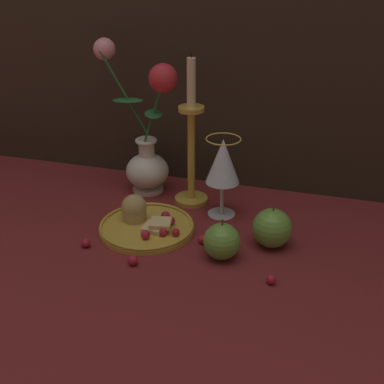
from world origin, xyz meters
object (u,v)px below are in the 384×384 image
object	(u,v)px
wine_glass	(223,164)
candlestick	(191,148)
plate_with_pastries	(144,222)
apple_beside_vase	(222,241)
vase	(146,143)
apple_near_glass	(272,228)

from	to	relation	value
wine_glass	candlestick	world-z (taller)	candlestick
plate_with_pastries	wine_glass	distance (m)	0.21
candlestick	wine_glass	bearing A→B (deg)	-26.72
apple_beside_vase	plate_with_pastries	bearing A→B (deg)	161.61
vase	apple_near_glass	size ratio (longest dim) A/B	3.88
candlestick	apple_beside_vase	xyz separation A→B (m)	(0.12, -0.21, -0.10)
vase	candlestick	xyz separation A→B (m)	(0.12, -0.03, 0.01)
wine_glass	apple_near_glass	distance (m)	0.18
vase	wine_glass	bearing A→B (deg)	-18.55
candlestick	apple_near_glass	bearing A→B (deg)	-33.95
apple_beside_vase	apple_near_glass	bearing A→B (deg)	39.89
vase	candlestick	distance (m)	0.12
candlestick	plate_with_pastries	bearing A→B (deg)	-111.01
apple_beside_vase	apple_near_glass	size ratio (longest dim) A/B	0.91
plate_with_pastries	apple_near_glass	size ratio (longest dim) A/B	2.20
vase	plate_with_pastries	world-z (taller)	vase
vase	apple_beside_vase	xyz separation A→B (m)	(0.24, -0.24, -0.09)
plate_with_pastries	wine_glass	world-z (taller)	wine_glass
vase	apple_beside_vase	distance (m)	0.35
vase	apple_near_glass	distance (m)	0.38
wine_glass	candlestick	size ratio (longest dim) A/B	0.52
vase	candlestick	size ratio (longest dim) A/B	1.03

